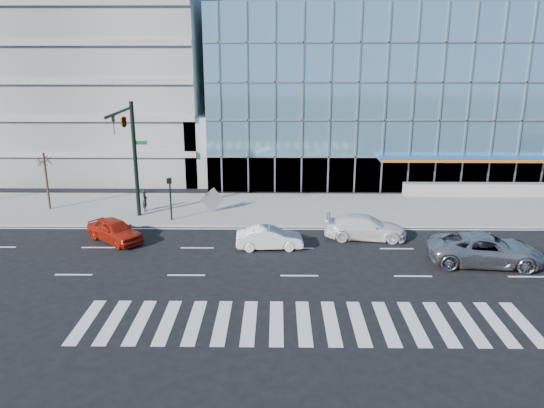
{
  "coord_description": "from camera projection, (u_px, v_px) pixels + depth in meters",
  "views": [
    {
      "loc": [
        -1.18,
        -29.8,
        11.55
      ],
      "look_at": [
        -1.53,
        3.0,
        1.89
      ],
      "focal_mm": 35.0,
      "sensor_mm": 36.0,
      "label": 1
    }
  ],
  "objects": [
    {
      "name": "silver_suv",
      "position": [
        485.0,
        249.0,
        29.3
      ],
      "size": [
        6.46,
        3.47,
        1.72
      ],
      "primitive_type": "imported",
      "rotation": [
        0.0,
        0.0,
        1.47
      ],
      "color": "#A9AAAE",
      "rests_on": "ground"
    },
    {
      "name": "pedestrian",
      "position": [
        145.0,
        200.0,
        38.46
      ],
      "size": [
        0.38,
        0.57,
        1.57
      ],
      "primitive_type": "imported",
      "rotation": [
        0.0,
        0.0,
        1.56
      ],
      "color": "black",
      "rests_on": "sidewalk"
    },
    {
      "name": "tilted_panel",
      "position": [
        212.0,
        200.0,
        38.17
      ],
      "size": [
        1.69,
        0.79,
        1.82
      ],
      "primitive_type": "cube",
      "rotation": [
        0.0,
        0.94,
        0.42
      ],
      "color": "#9F9F9F",
      "rests_on": "sidewalk"
    },
    {
      "name": "white_sedan",
      "position": [
        270.0,
        238.0,
        31.67
      ],
      "size": [
        4.06,
        1.62,
        1.31
      ],
      "primitive_type": "imported",
      "rotation": [
        0.0,
        0.0,
        1.63
      ],
      "color": "white",
      "rests_on": "ground"
    },
    {
      "name": "sidewalk",
      "position": [
        293.0,
        209.0,
        39.49
      ],
      "size": [
        120.0,
        8.0,
        0.15
      ],
      "primitive_type": "cube",
      "color": "gray",
      "rests_on": "ground"
    },
    {
      "name": "white_suv",
      "position": [
        365.0,
        227.0,
        33.31
      ],
      "size": [
        5.29,
        2.53,
        1.49
      ],
      "primitive_type": "imported",
      "rotation": [
        0.0,
        0.0,
        1.48
      ],
      "color": "white",
      "rests_on": "ground"
    },
    {
      "name": "ground",
      "position": [
        297.0,
        248.0,
        31.84
      ],
      "size": [
        160.0,
        160.0,
        0.0
      ],
      "primitive_type": "plane",
      "color": "black",
      "rests_on": "ground"
    },
    {
      "name": "traffic_signal",
      "position": [
        127.0,
        134.0,
        34.59
      ],
      "size": [
        1.14,
        5.74,
        8.0
      ],
      "color": "black",
      "rests_on": "sidewalk"
    },
    {
      "name": "theatre_building",
      "position": [
        425.0,
        89.0,
        54.52
      ],
      "size": [
        42.0,
        26.0,
        15.0
      ],
      "primitive_type": "cube",
      "color": "#80B8D5",
      "rests_on": "ground"
    },
    {
      "name": "ramp_block",
      "position": [
        225.0,
        146.0,
        48.32
      ],
      "size": [
        6.0,
        8.0,
        6.0
      ],
      "primitive_type": "cube",
      "color": "gray",
      "rests_on": "ground"
    },
    {
      "name": "red_sedan",
      "position": [
        115.0,
        230.0,
        32.82
      ],
      "size": [
        4.32,
        3.99,
        1.43
      ],
      "primitive_type": "imported",
      "rotation": [
        0.0,
        0.0,
        0.88
      ],
      "color": "#AD1D0D",
      "rests_on": "ground"
    },
    {
      "name": "ped_signal_post",
      "position": [
        170.0,
        192.0,
        36.06
      ],
      "size": [
        0.3,
        0.33,
        3.0
      ],
      "color": "black",
      "rests_on": "sidewalk"
    },
    {
      "name": "street_tree_near",
      "position": [
        44.0,
        161.0,
        38.15
      ],
      "size": [
        1.1,
        1.1,
        4.23
      ],
      "color": "#332319",
      "rests_on": "sidewalk"
    },
    {
      "name": "parking_garage",
      "position": [
        94.0,
        64.0,
        54.16
      ],
      "size": [
        24.0,
        24.0,
        20.0
      ],
      "primitive_type": "cube",
      "color": "gray",
      "rests_on": "ground"
    }
  ]
}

